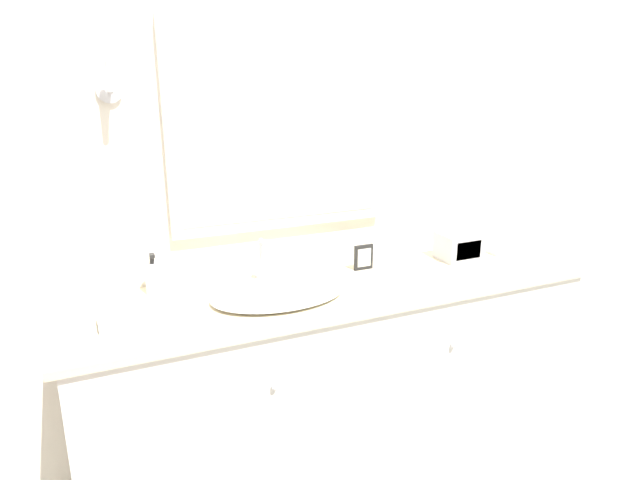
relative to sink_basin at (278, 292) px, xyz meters
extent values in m
cube|color=silver|center=(0.27, 0.35, 0.35)|extent=(8.00, 0.06, 2.55)
cube|color=white|center=(0.14, 0.30, 0.60)|extent=(0.95, 0.04, 0.85)
cube|color=#9EA8B2|center=(0.14, 0.28, 0.60)|extent=(0.86, 0.01, 0.76)
cylinder|color=silver|center=(-0.52, 0.31, 0.76)|extent=(0.09, 0.01, 0.09)
cylinder|color=silver|center=(-0.52, 0.26, 0.76)|extent=(0.02, 0.10, 0.02)
cylinder|color=white|center=(-0.52, 0.21, 0.83)|extent=(0.02, 0.02, 0.14)
cube|color=silver|center=(0.27, 0.02, -0.49)|extent=(2.13, 0.55, 0.88)
cube|color=beige|center=(0.27, 0.02, -0.03)|extent=(2.20, 0.59, 0.03)
sphere|color=silver|center=(-0.11, -0.26, -0.24)|extent=(0.02, 0.02, 0.02)
sphere|color=silver|center=(0.66, -0.26, -0.24)|extent=(0.02, 0.02, 0.02)
ellipsoid|color=white|center=(0.00, -0.01, 0.00)|extent=(0.53, 0.36, 0.03)
cylinder|color=silver|center=(0.00, 0.19, 0.00)|extent=(0.06, 0.06, 0.03)
cylinder|color=silver|center=(0.00, 0.19, 0.08)|extent=(0.02, 0.02, 0.14)
cylinder|color=silver|center=(0.00, 0.16, 0.16)|extent=(0.02, 0.07, 0.02)
cylinder|color=white|center=(-0.07, 0.19, 0.01)|extent=(0.06, 0.02, 0.02)
cylinder|color=white|center=(0.08, 0.19, 0.01)|extent=(0.05, 0.02, 0.02)
cylinder|color=white|center=(-0.43, 0.22, 0.04)|extent=(0.06, 0.06, 0.13)
cylinder|color=black|center=(-0.43, 0.22, 0.13)|extent=(0.02, 0.02, 0.04)
cube|color=black|center=(-0.43, 0.21, 0.14)|extent=(0.02, 0.03, 0.01)
cube|color=#BCBCC1|center=(0.92, 0.09, 0.04)|extent=(0.18, 0.15, 0.12)
cube|color=black|center=(0.92, 0.02, 0.04)|extent=(0.13, 0.01, 0.08)
cube|color=black|center=(0.45, 0.14, 0.04)|extent=(0.09, 0.01, 0.11)
cube|color=beige|center=(0.45, 0.13, 0.04)|extent=(0.06, 0.00, 0.08)
cube|color=#A8B7C6|center=(-0.57, -0.02, 0.00)|extent=(0.17, 0.11, 0.04)
cube|color=white|center=(1.18, 0.09, 0.01)|extent=(0.14, 0.12, 0.05)
camera|label=1|loc=(-0.69, -1.95, 0.84)|focal=32.00mm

